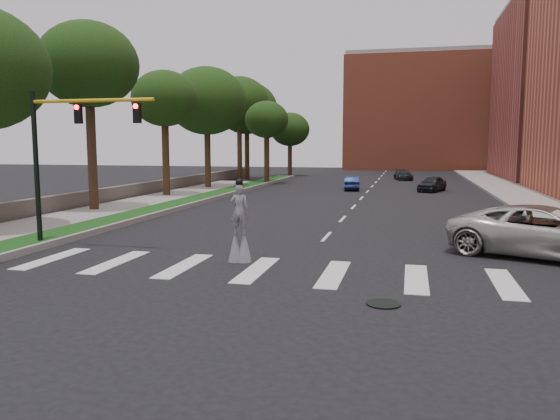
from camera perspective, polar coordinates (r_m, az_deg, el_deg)
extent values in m
plane|color=black|center=(16.92, 0.80, -7.27)|extent=(160.00, 160.00, 0.00)
cube|color=#124012|center=(39.24, -9.25, 0.95)|extent=(2.00, 60.00, 0.25)
cube|color=gray|center=(38.85, -7.82, 0.94)|extent=(0.20, 60.00, 0.28)
cube|color=gray|center=(31.93, -21.20, -0.85)|extent=(4.00, 60.00, 0.18)
cube|color=gray|center=(42.16, 25.57, 0.73)|extent=(5.00, 90.00, 0.18)
cube|color=#544E48|center=(43.37, -14.97, 1.94)|extent=(0.50, 56.00, 1.10)
cylinder|color=black|center=(14.62, 10.76, -9.61)|extent=(0.90, 0.90, 0.04)
cube|color=#C85A3E|center=(94.16, 15.10, 9.65)|extent=(26.00, 14.00, 18.00)
cylinder|color=black|center=(23.98, -24.10, 3.82)|extent=(0.20, 0.20, 6.20)
cylinder|color=gold|center=(22.53, -19.09, 10.75)|extent=(5.20, 0.14, 0.14)
cube|color=black|center=(22.82, -20.33, 9.39)|extent=(0.28, 0.18, 0.75)
cylinder|color=#FF0C0C|center=(22.75, -20.50, 10.02)|extent=(0.18, 0.06, 0.18)
cube|color=black|center=(21.54, -14.71, 9.76)|extent=(0.28, 0.18, 0.75)
cylinder|color=#FF0C0C|center=(21.47, -14.86, 10.44)|extent=(0.18, 0.06, 0.18)
cylinder|color=#332314|center=(19.32, -3.76, -4.05)|extent=(0.07, 0.07, 0.95)
cylinder|color=#332314|center=(19.40, -4.68, -4.01)|extent=(0.07, 0.07, 0.95)
cone|color=slate|center=(19.30, -3.76, -3.70)|extent=(0.52, 0.52, 1.19)
cone|color=slate|center=(19.38, -4.68, -3.66)|extent=(0.52, 0.52, 1.19)
imported|color=slate|center=(19.15, -4.25, 0.02)|extent=(0.68, 0.46, 1.80)
sphere|color=black|center=(19.06, -4.28, 2.89)|extent=(0.26, 0.26, 0.26)
cylinder|color=black|center=(19.06, -4.28, 2.74)|extent=(0.34, 0.34, 0.02)
cube|color=yellow|center=(19.23, -4.16, 1.53)|extent=(0.22, 0.05, 0.10)
imported|color=#BBB8B1|center=(22.18, 26.13, -2.09)|extent=(7.51, 5.54, 1.90)
imported|color=black|center=(49.50, 15.60, 2.65)|extent=(2.92, 4.28, 1.35)
imported|color=#15234C|center=(49.68, 7.49, 2.80)|extent=(1.77, 3.90, 1.24)
imported|color=black|center=(64.57, 12.75, 3.60)|extent=(2.47, 4.33, 1.18)
cylinder|color=#332314|center=(35.20, -19.06, 5.79)|extent=(0.56, 0.56, 7.36)
ellipsoid|color=black|center=(35.51, -19.40, 14.16)|extent=(5.98, 5.98, 5.08)
cylinder|color=#332314|center=(43.66, -11.85, 5.52)|extent=(0.56, 0.56, 6.37)
ellipsoid|color=black|center=(43.79, -12.00, 11.34)|extent=(5.06, 5.06, 4.30)
cylinder|color=#332314|center=(50.84, -7.57, 5.70)|extent=(0.56, 0.56, 6.23)
ellipsoid|color=black|center=(50.98, -7.66, 11.24)|extent=(7.22, 7.22, 6.14)
cylinder|color=#332314|center=(63.18, -4.24, 6.39)|extent=(0.56, 0.56, 7.15)
ellipsoid|color=black|center=(63.35, -4.29, 11.17)|extent=(6.81, 6.81, 5.79)
cylinder|color=#332314|center=(56.78, -1.40, 5.53)|extent=(0.56, 0.56, 5.52)
ellipsoid|color=black|center=(56.81, -1.41, 9.44)|extent=(4.47, 4.47, 3.80)
cylinder|color=#332314|center=(70.99, 1.04, 5.49)|extent=(0.56, 0.56, 4.73)
ellipsoid|color=black|center=(70.99, 1.05, 8.43)|extent=(5.07, 5.07, 4.31)
cylinder|color=#332314|center=(64.65, -3.47, 6.13)|extent=(0.56, 0.56, 6.52)
ellipsoid|color=black|center=(64.78, -3.50, 10.60)|extent=(7.15, 7.15, 6.08)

